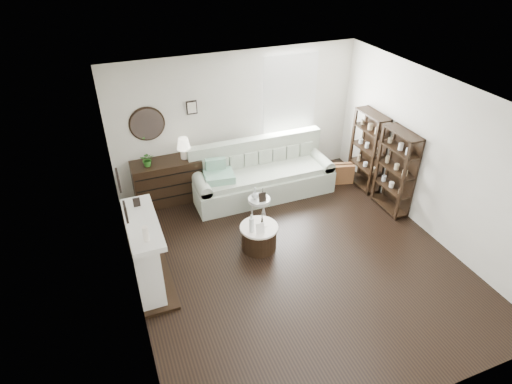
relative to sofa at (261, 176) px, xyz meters
name	(u,v)px	position (x,y,z in m)	size (l,w,h in m)	color
room	(272,104)	(0.49, 0.61, 1.24)	(5.50, 5.50, 5.50)	black
fireplace	(145,256)	(-2.56, -1.79, 0.18)	(0.50, 1.40, 1.84)	silver
shelf_unit_far	(368,151)	(2.08, -0.54, 0.44)	(0.30, 0.80, 1.60)	black
shelf_unit_near	(396,171)	(2.08, -1.44, 0.44)	(0.30, 0.80, 1.60)	black
sofa	(261,176)	(0.00, 0.00, 0.00)	(2.78, 0.96, 1.08)	#ACB8A4
quilt	(219,177)	(-0.91, -0.14, 0.27)	(0.55, 0.45, 0.14)	#268C60
suitcase	(338,174)	(1.65, -0.25, -0.15)	(0.63, 0.21, 0.42)	brown
dresser	(168,181)	(-1.79, 0.38, 0.07)	(1.30, 0.55, 0.86)	black
table_lamp	(184,148)	(-1.42, 0.38, 0.71)	(0.26, 0.26, 0.41)	white
potted_plant	(147,159)	(-2.12, 0.33, 0.64)	(0.25, 0.21, 0.27)	#26631C
drum_table	(259,237)	(-0.69, -1.62, -0.13)	(0.64, 0.64, 0.44)	black
pedestal_table	(259,200)	(-0.41, -0.92, 0.09)	(0.41, 0.41, 0.49)	white
eiffel_drum	(262,219)	(-0.62, -1.58, 0.18)	(0.11, 0.11, 0.20)	black
bottle_drum	(252,223)	(-0.85, -1.69, 0.25)	(0.08, 0.08, 0.33)	silver
card_frame_drum	(260,228)	(-0.74, -1.78, 0.18)	(0.14, 0.01, 0.18)	white
eiffel_ped	(263,193)	(-0.33, -0.89, 0.22)	(0.10, 0.10, 0.17)	black
flask_ped	(255,193)	(-0.48, -0.90, 0.25)	(0.13, 0.13, 0.24)	silver
card_frame_ped	(262,197)	(-0.39, -1.02, 0.22)	(0.13, 0.01, 0.18)	black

